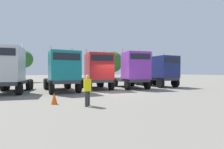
{
  "coord_description": "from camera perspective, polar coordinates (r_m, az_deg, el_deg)",
  "views": [
    {
      "loc": [
        -7.03,
        -13.23,
        1.78
      ],
      "look_at": [
        1.65,
        3.85,
        1.51
      ],
      "focal_mm": 27.61,
      "sensor_mm": 36.0,
      "label": 1
    }
  ],
  "objects": [
    {
      "name": "semi_truck_navy",
      "position": [
        21.63,
        16.05,
        1.07
      ],
      "size": [
        2.88,
        6.22,
        4.24
      ],
      "rotation": [
        0.0,
        0.0,
        -1.63
      ],
      "color": "#333338",
      "rests_on": "ground"
    },
    {
      "name": "oak_far_left",
      "position": [
        34.25,
        -27.21,
        4.5
      ],
      "size": [
        3.12,
        3.12,
        5.64
      ],
      "color": "#4C3823",
      "rests_on": "ground"
    },
    {
      "name": "oak_far_centre",
      "position": [
        36.62,
        -12.92,
        3.22
      ],
      "size": [
        3.36,
        3.36,
        5.04
      ],
      "color": "#4C3823",
      "rests_on": "ground"
    },
    {
      "name": "semi_truck_teal",
      "position": [
        15.97,
        -16.02,
        0.95
      ],
      "size": [
        2.63,
        6.47,
        4.14
      ],
      "rotation": [
        0.0,
        0.0,
        -1.58
      ],
      "color": "#333338",
      "rests_on": "ground"
    },
    {
      "name": "traffic_cone_near",
      "position": [
        10.12,
        -18.6,
        -7.49
      ],
      "size": [
        0.36,
        0.36,
        0.65
      ],
      "primitive_type": "cone",
      "color": "#F2590C",
      "rests_on": "ground"
    },
    {
      "name": "visitor_in_hivis",
      "position": [
        9.09,
        -8.14,
        -4.51
      ],
      "size": [
        0.56,
        0.56,
        1.63
      ],
      "rotation": [
        0.0,
        0.0,
        5.59
      ],
      "color": "#313131",
      "rests_on": "ground"
    },
    {
      "name": "semi_truck_purple",
      "position": [
        18.74,
        6.99,
        1.42
      ],
      "size": [
        3.69,
        6.75,
        4.44
      ],
      "rotation": [
        0.0,
        0.0,
        -1.76
      ],
      "color": "#333338",
      "rests_on": "ground"
    },
    {
      "name": "ground",
      "position": [
        15.08,
        1.05,
        -5.98
      ],
      "size": [
        200.0,
        200.0,
        0.0
      ],
      "primitive_type": "plane",
      "color": "slate"
    },
    {
      "name": "oak_far_right",
      "position": [
        35.64,
        0.18,
        4.19
      ],
      "size": [
        4.33,
        4.33,
        6.07
      ],
      "color": "#4C3823",
      "rests_on": "ground"
    },
    {
      "name": "semi_truck_silver",
      "position": [
        16.46,
        -31.3,
        1.38
      ],
      "size": [
        3.65,
        6.3,
        4.38
      ],
      "rotation": [
        0.0,
        0.0,
        -1.77
      ],
      "color": "#333338",
      "rests_on": "ground"
    },
    {
      "name": "semi_truck_red",
      "position": [
        17.66,
        -4.86,
        1.25
      ],
      "size": [
        3.24,
        6.13,
        4.22
      ],
      "rotation": [
        0.0,
        0.0,
        -1.7
      ],
      "color": "#333338",
      "rests_on": "ground"
    }
  ]
}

